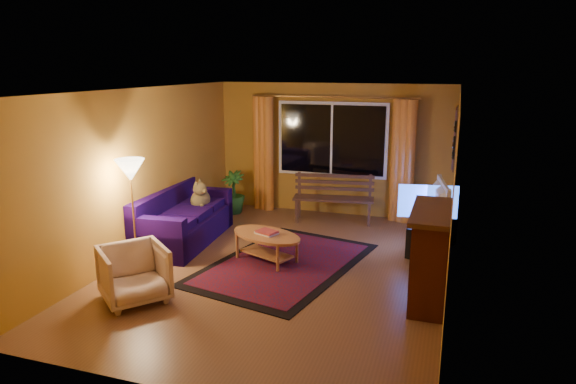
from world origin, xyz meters
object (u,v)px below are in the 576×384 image
(bench, at_px, (333,210))
(sofa, at_px, (184,216))
(coffee_table, at_px, (267,248))
(tv_console, at_px, (432,237))
(armchair, at_px, (134,271))
(floor_lamp, at_px, (134,215))

(bench, bearing_deg, sofa, -147.06)
(sofa, xyz_separation_m, coffee_table, (1.58, -0.42, -0.21))
(coffee_table, xyz_separation_m, tv_console, (2.29, 1.21, 0.02))
(armchair, bearing_deg, coffee_table, 8.29)
(tv_console, bearing_deg, floor_lamp, -132.48)
(floor_lamp, distance_m, coffee_table, 1.94)
(sofa, distance_m, floor_lamp, 1.34)
(coffee_table, bearing_deg, sofa, 165.27)
(sofa, height_order, tv_console, sofa)
(bench, height_order, sofa, sofa)
(armchair, relative_size, coffee_table, 0.65)
(sofa, distance_m, tv_console, 3.96)
(sofa, relative_size, armchair, 2.74)
(bench, relative_size, armchair, 1.91)
(armchair, bearing_deg, bench, 18.90)
(floor_lamp, xyz_separation_m, tv_console, (3.93, 2.08, -0.57))
(floor_lamp, relative_size, coffee_table, 1.37)
(bench, relative_size, tv_console, 1.31)
(sofa, xyz_separation_m, armchair, (0.51, -2.14, -0.04))
(tv_console, bearing_deg, armchair, -119.26)
(armchair, height_order, tv_console, armchair)
(floor_lamp, bearing_deg, sofa, 87.56)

